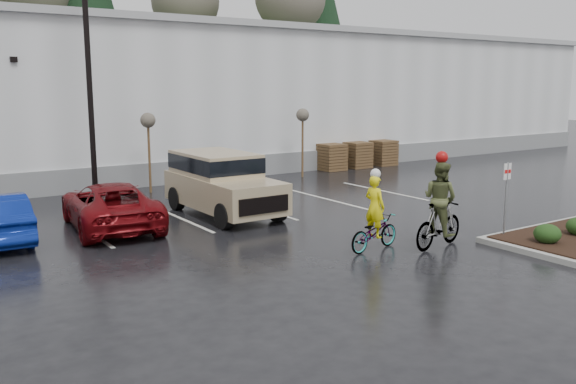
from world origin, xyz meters
TOP-DOWN VIEW (x-y plane):
  - ground at (0.00, 0.00)m, footprint 120.00×120.00m
  - warehouse at (0.00, 21.99)m, footprint 60.50×15.50m
  - wooded_ridge at (0.00, 45.00)m, footprint 80.00×25.00m
  - lamppost at (-4.00, 12.00)m, footprint 0.50×1.00m
  - sapling_mid at (-1.50, 13.00)m, footprint 0.60×0.60m
  - sapling_east at (6.00, 13.00)m, footprint 0.60×0.60m
  - pallet_stack_a at (8.50, 14.00)m, footprint 1.20×1.20m
  - pallet_stack_b at (10.20, 14.00)m, footprint 1.20×1.20m
  - pallet_stack_c at (12.00, 14.00)m, footprint 1.20×1.20m
  - shrub_a at (4.00, -1.00)m, footprint 0.70×0.70m
  - fire_lane_sign at (3.80, 0.20)m, footprint 0.30×0.05m
  - car_red at (-4.80, 7.79)m, footprint 2.89×5.29m
  - suv_tan at (-1.06, 7.56)m, footprint 2.20×5.10m
  - cyclist_hivis at (0.15, 1.50)m, footprint 1.86×0.90m
  - cyclist_olive at (1.75, 0.73)m, footprint 2.06×1.03m

SIDE VIEW (x-z plane):
  - ground at x=0.00m, z-range 0.00..0.00m
  - shrub_a at x=4.00m, z-range 0.15..0.67m
  - pallet_stack_a at x=8.50m, z-range 0.00..1.35m
  - pallet_stack_b at x=10.20m, z-range 0.00..1.35m
  - pallet_stack_c at x=12.00m, z-range 0.00..1.35m
  - cyclist_hivis at x=0.15m, z-range -0.40..1.76m
  - car_red at x=-4.80m, z-range 0.00..1.41m
  - cyclist_olive at x=1.75m, z-range -0.37..2.22m
  - suv_tan at x=-1.06m, z-range 0.00..2.06m
  - fire_lane_sign at x=3.80m, z-range 0.31..2.51m
  - sapling_mid at x=-1.50m, z-range 1.13..4.33m
  - sapling_east at x=6.00m, z-range 1.13..4.33m
  - wooded_ridge at x=0.00m, z-range 0.00..6.00m
  - warehouse at x=0.00m, z-range 0.05..7.25m
  - lamppost at x=-4.00m, z-range 1.07..10.30m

